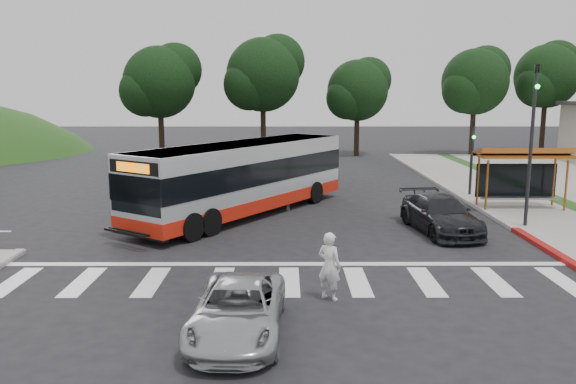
{
  "coord_description": "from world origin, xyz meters",
  "views": [
    {
      "loc": [
        -0.07,
        -20.61,
        5.44
      ],
      "look_at": [
        -0.02,
        0.92,
        1.6
      ],
      "focal_mm": 35.0,
      "sensor_mm": 36.0,
      "label": 1
    }
  ],
  "objects_px": {
    "transit_bus": "(244,179)",
    "silver_suv_south": "(238,310)",
    "pedestrian": "(329,266)",
    "dark_sedan": "(440,214)"
  },
  "relations": [
    {
      "from": "dark_sedan",
      "to": "silver_suv_south",
      "type": "relative_size",
      "value": 1.13
    },
    {
      "from": "silver_suv_south",
      "to": "pedestrian",
      "type": "bearing_deg",
      "value": 47.29
    },
    {
      "from": "pedestrian",
      "to": "silver_suv_south",
      "type": "bearing_deg",
      "value": 79.45
    },
    {
      "from": "dark_sedan",
      "to": "transit_bus",
      "type": "bearing_deg",
      "value": 149.43
    },
    {
      "from": "transit_bus",
      "to": "silver_suv_south",
      "type": "height_order",
      "value": "transit_bus"
    },
    {
      "from": "transit_bus",
      "to": "silver_suv_south",
      "type": "relative_size",
      "value": 2.88
    },
    {
      "from": "transit_bus",
      "to": "dark_sedan",
      "type": "distance_m",
      "value": 8.62
    },
    {
      "from": "transit_bus",
      "to": "silver_suv_south",
      "type": "distance_m",
      "value": 12.82
    },
    {
      "from": "pedestrian",
      "to": "silver_suv_south",
      "type": "distance_m",
      "value": 3.17
    },
    {
      "from": "pedestrian",
      "to": "silver_suv_south",
      "type": "height_order",
      "value": "pedestrian"
    }
  ]
}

